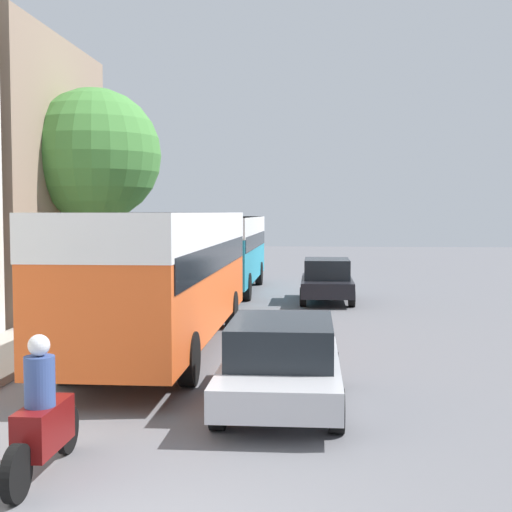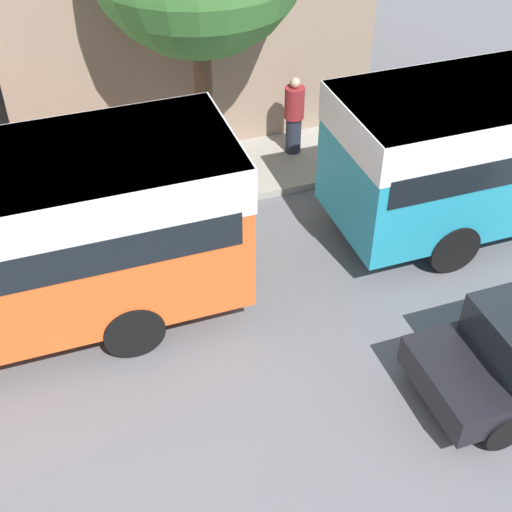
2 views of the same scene
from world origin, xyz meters
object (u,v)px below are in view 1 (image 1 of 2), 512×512
Objects in this scene: car_crossing at (281,361)px; car_far_curb at (327,280)px; motorcycle_behind_lead at (42,420)px; pedestrian_near_curb at (110,273)px; bus_following at (225,243)px; bus_lead at (164,261)px.

car_far_curb is (0.96, 13.66, 0.04)m from car_crossing.
pedestrian_near_curb is (-3.79, 15.79, 0.37)m from motorcycle_behind_lead.
bus_following reaches higher than car_crossing.
car_crossing is at bearing 51.07° from motorcycle_behind_lead.
bus_lead is 5.51m from car_crossing.
car_crossing is at bearing -57.41° from bus_lead.
motorcycle_behind_lead is at bearing -102.15° from car_far_curb.
car_crossing is (3.02, -16.58, -1.19)m from bus_following.
pedestrian_near_curb reaches higher than car_crossing.
bus_lead reaches higher than car_crossing.
bus_lead is 5.99× the size of pedestrian_near_curb.
pedestrian_near_curb is at bearing 114.43° from bus_lead.
bus_lead is 7.97m from motorcycle_behind_lead.
bus_following is 2.23× the size of car_far_curb.
car_crossing is 13.69m from car_far_curb.
bus_following is 5.10× the size of pedestrian_near_curb.
motorcycle_behind_lead reaches higher than car_far_curb.
car_far_curb is at bearing 67.18° from bus_lead.
bus_lead is 8.77m from pedestrian_near_curb.
motorcycle_behind_lead is (0.32, -19.92, -1.25)m from bus_following.
pedestrian_near_curb is at bearing 117.54° from car_crossing.
car_crossing is 1.06× the size of car_far_curb.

